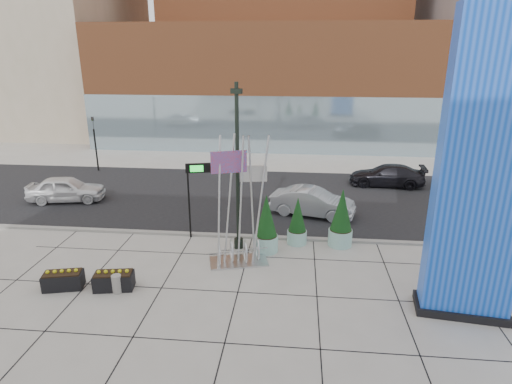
# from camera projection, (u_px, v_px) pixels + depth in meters

# --- Properties ---
(ground) EXTENTS (160.00, 160.00, 0.00)m
(ground) POSITION_uv_depth(u_px,v_px,m) (217.00, 278.00, 17.37)
(ground) COLOR #9E9991
(ground) RESTS_ON ground
(street_asphalt) EXTENTS (80.00, 12.00, 0.02)m
(street_asphalt) POSITION_uv_depth(u_px,v_px,m) (246.00, 197.00, 26.80)
(street_asphalt) COLOR black
(street_asphalt) RESTS_ON ground
(curb_edge) EXTENTS (80.00, 0.30, 0.12)m
(curb_edge) POSITION_uv_depth(u_px,v_px,m) (232.00, 236.00, 21.12)
(curb_edge) COLOR gray
(curb_edge) RESTS_ON ground
(tower_podium) EXTENTS (34.00, 10.00, 11.00)m
(tower_podium) POSITION_uv_depth(u_px,v_px,m) (278.00, 85.00, 41.00)
(tower_podium) COLOR #9F542E
(tower_podium) RESTS_ON ground
(tower_glass_front) EXTENTS (34.00, 0.60, 5.00)m
(tower_glass_front) POSITION_uv_depth(u_px,v_px,m) (274.00, 125.00, 37.42)
(tower_glass_front) COLOR #8CA5B2
(tower_glass_front) RESTS_ON ground
(blue_pylon) EXTENTS (3.20, 1.74, 10.15)m
(blue_pylon) POSITION_uv_depth(u_px,v_px,m) (483.00, 179.00, 13.58)
(blue_pylon) COLOR blue
(blue_pylon) RESTS_ON ground
(lamp_post) EXTENTS (0.51, 0.42, 7.55)m
(lamp_post) POSITION_uv_depth(u_px,v_px,m) (238.00, 185.00, 19.01)
(lamp_post) COLOR black
(lamp_post) RESTS_ON ground
(public_art_sculpture) EXTENTS (2.71, 1.81, 5.64)m
(public_art_sculpture) POSITION_uv_depth(u_px,v_px,m) (239.00, 231.00, 18.17)
(public_art_sculpture) COLOR silver
(public_art_sculpture) RESTS_ON ground
(concrete_bollard) EXTENTS (0.37, 0.37, 0.72)m
(concrete_bollard) POSITION_uv_depth(u_px,v_px,m) (117.00, 284.00, 16.22)
(concrete_bollard) COLOR gray
(concrete_bollard) RESTS_ON ground
(overhead_street_sign) EXTENTS (1.75, 0.55, 3.73)m
(overhead_street_sign) POSITION_uv_depth(u_px,v_px,m) (201.00, 175.00, 20.06)
(overhead_street_sign) COLOR black
(overhead_street_sign) RESTS_ON ground
(round_planter_east) EXTENTS (1.12, 1.12, 2.80)m
(round_planter_east) POSITION_uv_depth(u_px,v_px,m) (341.00, 219.00, 19.85)
(round_planter_east) COLOR #9ACFC4
(round_planter_east) RESTS_ON ground
(round_planter_mid) EXTENTS (0.93, 0.93, 2.31)m
(round_planter_mid) POSITION_uv_depth(u_px,v_px,m) (297.00, 222.00, 20.12)
(round_planter_mid) COLOR #9ACFC4
(round_planter_mid) RESTS_ON ground
(round_planter_west) EXTENTS (1.09, 1.09, 2.72)m
(round_planter_west) POSITION_uv_depth(u_px,v_px,m) (266.00, 225.00, 19.28)
(round_planter_west) COLOR #9ACFC4
(round_planter_west) RESTS_ON ground
(box_planter_north) EXTENTS (1.59, 1.05, 0.80)m
(box_planter_north) POSITION_uv_depth(u_px,v_px,m) (63.00, 279.00, 16.52)
(box_planter_north) COLOR black
(box_planter_north) RESTS_ON ground
(box_planter_south) EXTENTS (1.58, 0.98, 0.81)m
(box_planter_south) POSITION_uv_depth(u_px,v_px,m) (114.00, 280.00, 16.47)
(box_planter_south) COLOR black
(box_planter_south) RESTS_ON ground
(car_white_west) EXTENTS (4.73, 2.59, 1.53)m
(car_white_west) POSITION_uv_depth(u_px,v_px,m) (66.00, 189.00, 25.88)
(car_white_west) COLOR white
(car_white_west) RESTS_ON ground
(car_silver_mid) EXTENTS (4.89, 2.75, 1.52)m
(car_silver_mid) POSITION_uv_depth(u_px,v_px,m) (312.00, 202.00, 23.65)
(car_silver_mid) COLOR #A9ABB1
(car_silver_mid) RESTS_ON ground
(car_dark_east) EXTENTS (5.07, 2.38, 1.43)m
(car_dark_east) POSITION_uv_depth(u_px,v_px,m) (387.00, 176.00, 28.84)
(car_dark_east) COLOR black
(car_dark_east) RESTS_ON ground
(traffic_signal) EXTENTS (0.15, 0.18, 4.10)m
(traffic_signal) POSITION_uv_depth(u_px,v_px,m) (95.00, 141.00, 31.92)
(traffic_signal) COLOR black
(traffic_signal) RESTS_ON ground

